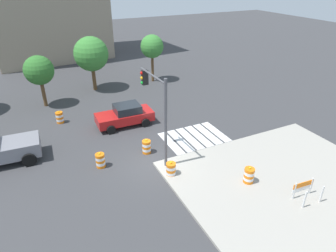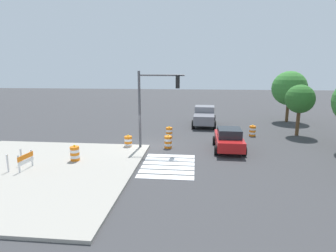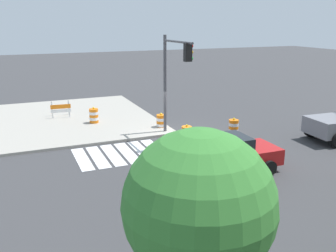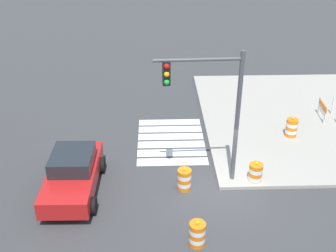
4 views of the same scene
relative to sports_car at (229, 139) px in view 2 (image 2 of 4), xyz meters
name	(u,v)px [view 2 (image 2 of 4)]	position (x,y,z in m)	size (l,w,h in m)	color
ground_plane	(150,147)	(-0.22, -5.83, -0.81)	(120.00, 120.00, 0.00)	#38383A
sidewalk_corner	(28,172)	(5.78, -11.83, -0.74)	(12.00, 12.00, 0.15)	#9E998E
crosswalk_stripes	(168,165)	(3.78, -4.03, -0.80)	(4.35, 3.20, 0.02)	silver
sports_car	(229,139)	(0.00, 0.00, 0.00)	(4.33, 2.20, 1.63)	red
pickup_truck	(204,116)	(-9.03, -1.50, 0.16)	(5.24, 2.55, 1.92)	slate
traffic_barrel_near_corner	(168,142)	(-0.06, -4.42, -0.36)	(0.56, 0.56, 1.02)	orange
traffic_barrel_crosswalk_end	(169,133)	(-3.16, -4.64, -0.36)	(0.56, 0.56, 1.02)	orange
traffic_barrel_median_near	(128,142)	(0.26, -7.36, -0.36)	(0.56, 0.56, 1.02)	orange
traffic_barrel_median_far	(252,131)	(-4.53, 2.56, -0.36)	(0.56, 0.56, 1.02)	orange
traffic_barrel_on_sidewalk	(75,154)	(3.83, -9.89, -0.21)	(0.56, 0.56, 1.02)	orange
construction_barricade	(23,159)	(5.57, -12.17, -0.09)	(1.30, 0.87, 1.00)	silver
traffic_light_pole	(155,96)	(0.33, -5.29, 3.10)	(0.48, 3.29, 5.50)	#4C4C51
street_tree_streetside_near	(300,99)	(-5.20, 6.54, 2.39)	(2.47, 2.47, 4.47)	brown
street_tree_streetside_far	(289,88)	(-11.82, 7.70, 2.89)	(3.70, 3.70, 5.57)	brown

